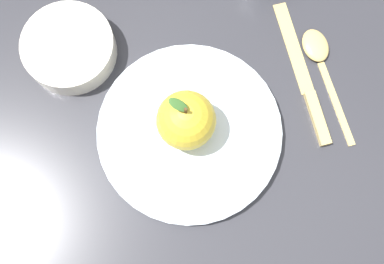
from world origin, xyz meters
The scene contains 6 objects.
ground_plane centered at (0.00, 0.00, 0.00)m, with size 2.40×2.40×0.00m, color #2D2D33.
dinner_plate centered at (0.00, 0.02, 0.01)m, with size 0.24×0.24×0.02m.
apple centered at (0.01, 0.01, 0.05)m, with size 0.07×0.07×0.09m.
side_bowl centered at (0.19, 0.02, 0.02)m, with size 0.12×0.12×0.03m.
knife centered at (-0.09, -0.13, 0.00)m, with size 0.17×0.15×0.01m.
spoon centered at (-0.08, -0.17, 0.01)m, with size 0.14×0.12×0.01m.
Camera 1 is at (-0.08, 0.12, 0.58)m, focal length 42.72 mm.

